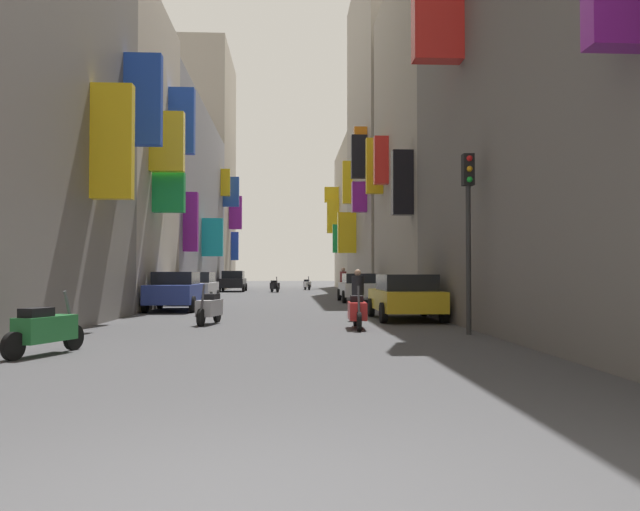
# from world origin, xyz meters

# --- Properties ---
(ground_plane) EXTENTS (140.00, 140.00, 0.00)m
(ground_plane) POSITION_xyz_m (0.00, 30.00, 0.00)
(ground_plane) COLOR #424244
(building_left_mid_a) EXTENTS (7.31, 8.68, 12.83)m
(building_left_mid_a) POSITION_xyz_m (-7.98, 22.81, 6.42)
(building_left_mid_a) COLOR #B2A899
(building_left_mid_a) RESTS_ON ground
(building_left_mid_b) EXTENTS (7.30, 21.46, 12.05)m
(building_left_mid_b) POSITION_xyz_m (-7.99, 37.89, 6.02)
(building_left_mid_b) COLOR gray
(building_left_mid_b) RESTS_ON ground
(building_left_mid_c) EXTENTS (7.13, 11.38, 21.44)m
(building_left_mid_c) POSITION_xyz_m (-7.99, 54.31, 10.71)
(building_left_mid_c) COLOR #9E9384
(building_left_mid_c) RESTS_ON ground
(building_right_near) EXTENTS (7.33, 18.66, 14.82)m
(building_right_near) POSITION_xyz_m (7.99, 9.32, 7.41)
(building_right_near) COLOR slate
(building_right_near) RESTS_ON ground
(building_right_mid_a) EXTENTS (6.83, 11.57, 15.08)m
(building_right_mid_a) POSITION_xyz_m (7.99, 24.45, 7.53)
(building_right_mid_a) COLOR #9E9384
(building_right_mid_a) RESTS_ON ground
(building_right_mid_c) EXTENTS (7.26, 14.63, 21.98)m
(building_right_mid_c) POSITION_xyz_m (7.99, 38.74, 10.98)
(building_right_mid_c) COLOR #9E9384
(building_right_mid_c) RESTS_ON ground
(building_right_far) EXTENTS (7.31, 13.94, 12.76)m
(building_right_far) POSITION_xyz_m (7.99, 53.03, 6.38)
(building_right_far) COLOR #BCB29E
(building_right_far) RESTS_ON ground
(parked_car_black) EXTENTS (1.94, 4.08, 1.56)m
(parked_car_black) POSITION_xyz_m (-3.87, 44.35, 0.81)
(parked_car_black) COLOR black
(parked_car_black) RESTS_ON ground
(parked_car_white) EXTENTS (1.91, 4.33, 1.40)m
(parked_car_white) POSITION_xyz_m (3.84, 27.25, 0.75)
(parked_car_white) COLOR white
(parked_car_white) RESTS_ON ground
(parked_car_yellow) EXTENTS (1.94, 4.14, 1.40)m
(parked_car_yellow) POSITION_xyz_m (3.95, 15.46, 0.74)
(parked_car_yellow) COLOR gold
(parked_car_yellow) RESTS_ON ground
(parked_car_silver) EXTENTS (1.88, 4.32, 1.48)m
(parked_car_silver) POSITION_xyz_m (-4.01, 25.96, 0.78)
(parked_car_silver) COLOR #B7B7BC
(parked_car_silver) RESTS_ON ground
(parked_car_blue) EXTENTS (1.89, 4.03, 1.48)m
(parked_car_blue) POSITION_xyz_m (-3.99, 20.57, 0.78)
(parked_car_blue) COLOR navy
(parked_car_blue) RESTS_ON ground
(scooter_black) EXTENTS (0.76, 1.80, 1.13)m
(scooter_black) POSITION_xyz_m (-0.67, 42.30, 0.46)
(scooter_black) COLOR black
(scooter_black) RESTS_ON ground
(scooter_silver) EXTENTS (0.66, 1.88, 1.13)m
(scooter_silver) POSITION_xyz_m (-1.89, 14.01, 0.46)
(scooter_silver) COLOR #ADADB2
(scooter_silver) RESTS_ON ground
(scooter_green) EXTENTS (0.83, 1.90, 1.13)m
(scooter_green) POSITION_xyz_m (-3.98, 7.49, 0.46)
(scooter_green) COLOR #287F3D
(scooter_green) RESTS_ON ground
(scooter_red) EXTENTS (0.49, 2.00, 1.13)m
(scooter_red) POSITION_xyz_m (2.13, 12.47, 0.46)
(scooter_red) COLOR red
(scooter_red) RESTS_ON ground
(scooter_white) EXTENTS (0.66, 1.79, 1.13)m
(scooter_white) POSITION_xyz_m (1.87, 48.23, 0.46)
(scooter_white) COLOR silver
(scooter_white) RESTS_ON ground
(pedestrian_crossing) EXTENTS (0.50, 0.50, 1.56)m
(pedestrian_crossing) POSITION_xyz_m (2.47, 15.43, 0.77)
(pedestrian_crossing) COLOR black
(pedestrian_crossing) RESTS_ON ground
(pedestrian_near_left) EXTENTS (0.47, 0.47, 1.74)m
(pedestrian_near_left) POSITION_xyz_m (3.50, 32.59, 0.87)
(pedestrian_near_left) COLOR #2D2D2D
(pedestrian_near_left) RESTS_ON ground
(traffic_light_near_corner) EXTENTS (0.26, 0.34, 4.28)m
(traffic_light_near_corner) POSITION_xyz_m (4.59, 10.76, 2.91)
(traffic_light_near_corner) COLOR #2D2D2D
(traffic_light_near_corner) RESTS_ON ground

